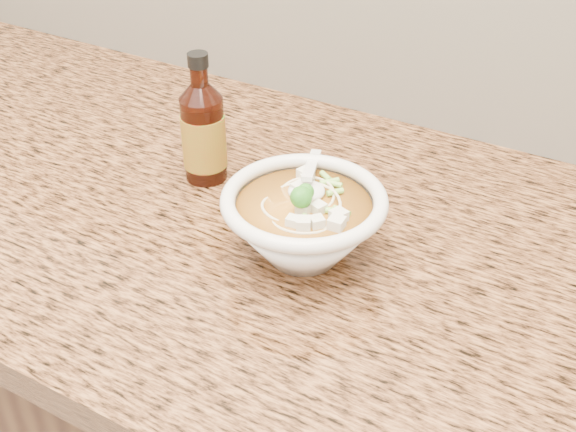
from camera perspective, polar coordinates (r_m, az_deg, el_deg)
The scene contains 3 objects.
counter_slab at distance 0.89m, azimuth -0.30°, elevation -1.19°, with size 4.00×0.68×0.04m, color brown.
soup_bowl at distance 0.80m, azimuth 1.25°, elevation -0.65°, with size 0.18×0.20×0.10m.
hot_sauce_bottle at distance 0.93m, azimuth -6.70°, elevation 6.51°, with size 0.08×0.08×0.17m.
Camera 1 is at (0.36, 1.05, 1.41)m, focal length 45.00 mm.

